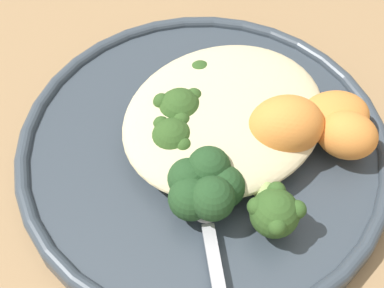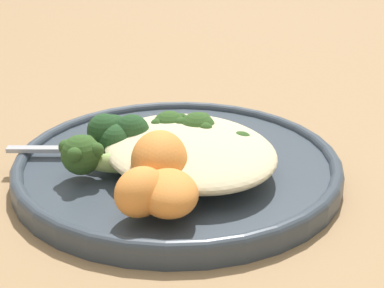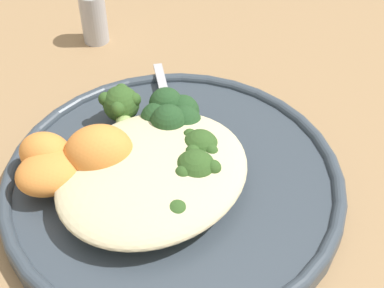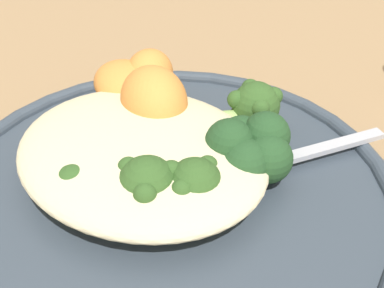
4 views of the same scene
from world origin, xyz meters
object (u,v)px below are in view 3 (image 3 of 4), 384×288
object	(u,v)px
sweet_potato_chunk_0	(46,154)
sweet_potato_chunk_1	(99,152)
plate	(174,181)
sweet_potato_chunk_2	(51,172)
broccoli_stalk_2	(187,153)
broccoli_stalk_0	(164,200)
broccoli_stalk_1	(184,170)
spoon	(170,113)
broccoli_stalk_4	(123,116)
kale_tuft	(172,116)
broccoli_stalk_3	(160,134)
salt_shaker	(93,12)
quinoa_mound	(153,173)

from	to	relation	value
sweet_potato_chunk_0	sweet_potato_chunk_1	world-z (taller)	sweet_potato_chunk_1
plate	sweet_potato_chunk_2	distance (m)	0.11
broccoli_stalk_2	sweet_potato_chunk_0	bearing A→B (deg)	165.11
plate	broccoli_stalk_0	distance (m)	0.05
broccoli_stalk_1	spoon	size ratio (longest dim) A/B	0.73
broccoli_stalk_4	sweet_potato_chunk_1	distance (m)	0.06
broccoli_stalk_1	kale_tuft	distance (m)	0.07
broccoli_stalk_3	salt_shaker	size ratio (longest dim) A/B	1.02
kale_tuft	salt_shaker	bearing A→B (deg)	74.35
broccoli_stalk_2	broccoli_stalk_3	distance (m)	0.04
plate	broccoli_stalk_2	size ratio (longest dim) A/B	3.71
sweet_potato_chunk_2	kale_tuft	bearing A→B (deg)	-8.06
quinoa_mound	broccoli_stalk_2	world-z (taller)	broccoli_stalk_2
broccoli_stalk_4	broccoli_stalk_0	bearing A→B (deg)	-172.17
broccoli_stalk_0	broccoli_stalk_4	world-z (taller)	broccoli_stalk_4
salt_shaker	broccoli_stalk_3	bearing A→B (deg)	-109.96
plate	broccoli_stalk_3	bearing A→B (deg)	65.99
sweet_potato_chunk_0	salt_shaker	distance (m)	0.24
sweet_potato_chunk_1	salt_shaker	xyz separation A→B (m)	(0.14, 0.20, -0.01)
quinoa_mound	sweet_potato_chunk_1	size ratio (longest dim) A/B	2.94
sweet_potato_chunk_2	spoon	distance (m)	0.13
broccoli_stalk_3	sweet_potato_chunk_2	xyz separation A→B (m)	(-0.10, 0.02, 0.00)
broccoli_stalk_3	spoon	distance (m)	0.04
quinoa_mound	plate	bearing A→B (deg)	-4.25
plate	sweet_potato_chunk_0	world-z (taller)	sweet_potato_chunk_0
quinoa_mound	kale_tuft	bearing A→B (deg)	35.50
broccoli_stalk_1	sweet_potato_chunk_0	world-z (taller)	sweet_potato_chunk_0
broccoli_stalk_4	salt_shaker	distance (m)	0.19
broccoli_stalk_0	salt_shaker	distance (m)	0.30
sweet_potato_chunk_1	broccoli_stalk_0	bearing A→B (deg)	-80.09
plate	quinoa_mound	bearing A→B (deg)	175.75
plate	salt_shaker	size ratio (longest dim) A/B	3.82
broccoli_stalk_2	broccoli_stalk_3	size ratio (longest dim) A/B	1.01
broccoli_stalk_2	broccoli_stalk_4	distance (m)	0.08
quinoa_mound	sweet_potato_chunk_2	bearing A→B (deg)	137.59
plate	broccoli_stalk_0	size ratio (longest dim) A/B	3.16
broccoli_stalk_0	broccoli_stalk_3	distance (m)	0.08
broccoli_stalk_1	sweet_potato_chunk_1	world-z (taller)	sweet_potato_chunk_1
broccoli_stalk_2	kale_tuft	world-z (taller)	kale_tuft
spoon	broccoli_stalk_2	bearing A→B (deg)	-175.95
sweet_potato_chunk_0	broccoli_stalk_3	bearing A→B (deg)	-24.48
broccoli_stalk_2	sweet_potato_chunk_0	world-z (taller)	sweet_potato_chunk_0
broccoli_stalk_0	sweet_potato_chunk_1	bearing A→B (deg)	-161.20
quinoa_mound	spoon	distance (m)	0.09
salt_shaker	sweet_potato_chunk_0	bearing A→B (deg)	-134.82
broccoli_stalk_0	quinoa_mound	bearing A→B (deg)	165.98
broccoli_stalk_2	spoon	distance (m)	0.07
sweet_potato_chunk_0	spoon	size ratio (longest dim) A/B	0.42
broccoli_stalk_3	kale_tuft	distance (m)	0.02
plate	sweet_potato_chunk_1	xyz separation A→B (m)	(-0.04, 0.04, 0.03)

